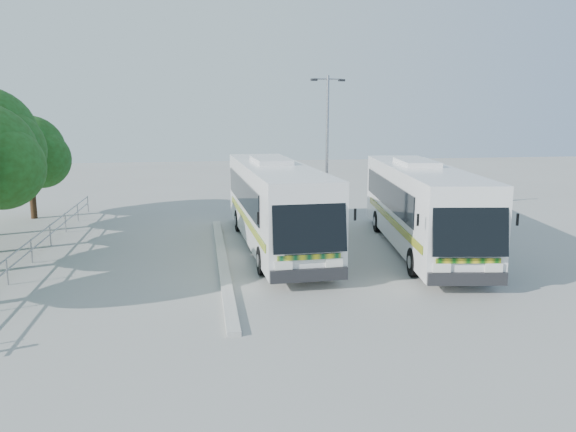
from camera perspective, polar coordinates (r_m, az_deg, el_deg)
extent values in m
plane|color=#969691|center=(21.69, -0.37, -5.78)|extent=(100.00, 100.00, 0.00)
cube|color=#B2B2AD|center=(23.39, -6.70, -4.45)|extent=(0.40, 16.00, 0.15)
cylinder|color=gray|center=(26.05, -24.11, -1.78)|extent=(0.06, 22.00, 0.06)
cylinder|color=gray|center=(26.14, -24.04, -2.64)|extent=(0.06, 22.00, 0.06)
cylinder|color=gray|center=(35.71, -19.95, 0.90)|extent=(0.06, 0.06, 1.00)
sphere|color=#1C380F|center=(26.56, -27.13, 4.42)|extent=(3.59, 3.59, 3.59)
sphere|color=#1C380F|center=(30.31, -27.07, 5.99)|extent=(4.06, 4.06, 4.06)
cylinder|color=#382314|center=(35.54, -24.53, 1.98)|extent=(0.36, 0.36, 2.77)
sphere|color=#1C380F|center=(35.29, -24.84, 6.03)|extent=(4.03, 4.03, 4.03)
sphere|color=#1C380F|center=(34.64, -23.80, 5.30)|extent=(3.28, 3.28, 3.28)
sphere|color=#1C380F|center=(36.04, -25.60, 6.85)|extent=(3.02, 3.02, 3.02)
cube|color=silver|center=(25.35, -1.33, 1.42)|extent=(3.31, 13.39, 3.38)
cube|color=black|center=(18.84, 2.18, -0.51)|extent=(2.57, 0.61, 2.15)
cube|color=black|center=(25.74, -4.68, 2.46)|extent=(0.49, 10.62, 1.22)
cube|color=black|center=(26.21, 1.45, 2.64)|extent=(0.49, 10.62, 1.22)
cube|color=#0B5028|center=(24.93, -4.39, -0.25)|extent=(0.51, 11.51, 0.31)
cylinder|color=black|center=(21.30, -2.62, -4.55)|extent=(0.38, 1.12, 1.11)
cylinder|color=black|center=(21.80, 3.91, -4.21)|extent=(0.38, 1.12, 1.11)
cylinder|color=black|center=(29.12, -5.03, -0.47)|extent=(0.38, 1.12, 1.11)
cylinder|color=black|center=(29.49, -0.19, -0.29)|extent=(0.38, 1.12, 1.11)
cube|color=silver|center=(25.65, 13.31, 1.17)|extent=(4.55, 13.34, 3.33)
cube|color=black|center=(19.38, 18.03, -0.83)|extent=(2.55, 0.85, 2.12)
cube|color=black|center=(25.93, 10.03, 2.31)|extent=(1.53, 10.37, 1.20)
cube|color=black|center=(26.58, 15.91, 2.26)|extent=(1.53, 10.37, 1.20)
cube|color=#0B4D0E|center=(25.14, 10.36, -0.35)|extent=(1.63, 11.23, 0.31)
cylinder|color=black|center=(21.63, 12.68, -4.59)|extent=(0.48, 1.13, 1.09)
cylinder|color=black|center=(22.33, 18.86, -4.43)|extent=(0.48, 1.13, 1.09)
cylinder|color=black|center=(29.23, 9.10, -0.53)|extent=(0.48, 1.13, 1.09)
cylinder|color=black|center=(29.75, 13.78, -0.51)|extent=(0.48, 1.13, 1.09)
cylinder|color=gray|center=(31.22, 3.99, 6.70)|extent=(0.18, 0.18, 8.03)
cylinder|color=gray|center=(31.19, 4.08, 13.71)|extent=(1.60, 0.32, 0.08)
cube|color=black|center=(30.91, 2.65, 13.66)|extent=(0.37, 0.23, 0.12)
cube|color=black|center=(31.49, 5.47, 13.57)|extent=(0.37, 0.23, 0.12)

